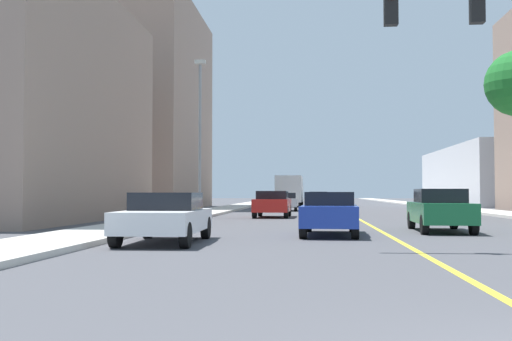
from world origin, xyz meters
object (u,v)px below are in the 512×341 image
object	(u,v)px
street_lamp	(200,129)
car_silver	(286,201)
car_green	(440,210)
car_white	(165,217)
car_red	(272,203)
car_gray	(319,199)
delivery_truck	(290,190)
car_blue	(330,212)

from	to	relation	value
street_lamp	car_silver	bearing A→B (deg)	72.83
car_green	car_white	bearing A→B (deg)	-145.39
car_silver	street_lamp	bearing A→B (deg)	-108.33
car_white	car_green	xyz separation A→B (m)	(8.35, 5.36, 0.06)
car_red	car_silver	size ratio (longest dim) A/B	0.90
car_gray	delivery_truck	xyz separation A→B (m)	(-2.74, 0.69, 0.83)
car_gray	delivery_truck	world-z (taller)	delivery_truck
street_lamp	delivery_truck	bearing A→B (deg)	81.67
car_blue	delivery_truck	xyz separation A→B (m)	(-2.59, 38.89, 0.85)
car_blue	car_gray	bearing A→B (deg)	92.36
car_red	car_silver	bearing A→B (deg)	89.93
car_white	car_red	size ratio (longest dim) A/B	1.04
street_lamp	car_green	size ratio (longest dim) A/B	1.92
street_lamp	car_gray	size ratio (longest dim) A/B	2.04
car_blue	car_gray	xyz separation A→B (m)	(0.15, 38.20, 0.02)
delivery_truck	street_lamp	bearing A→B (deg)	-97.42
street_lamp	car_gray	world-z (taller)	street_lamp
car_red	car_gray	bearing A→B (deg)	84.46
car_red	car_green	bearing A→B (deg)	-59.47
car_white	car_green	distance (m)	9.92
street_lamp	car_green	bearing A→B (deg)	-45.00
car_blue	delivery_truck	bearing A→B (deg)	96.40
car_green	car_gray	world-z (taller)	car_green
car_red	delivery_truck	distance (m)	25.34
car_red	car_gray	world-z (taller)	car_red
delivery_truck	car_blue	bearing A→B (deg)	-85.27
car_blue	car_white	size ratio (longest dim) A/B	1.01
street_lamp	car_gray	bearing A→B (deg)	75.61
street_lamp	car_red	size ratio (longest dim) A/B	2.03
car_red	car_silver	world-z (taller)	car_red
car_blue	car_white	xyz separation A→B (m)	(-4.50, -3.29, -0.02)
car_red	delivery_truck	bearing A→B (deg)	90.81
car_blue	car_red	xyz separation A→B (m)	(-2.67, 13.57, 0.04)
street_lamp	delivery_truck	world-z (taller)	street_lamp
car_blue	car_green	size ratio (longest dim) A/B	1.00
delivery_truck	car_silver	bearing A→B (deg)	-88.48
car_blue	delivery_truck	size ratio (longest dim) A/B	0.55
car_gray	car_red	bearing A→B (deg)	-94.54
delivery_truck	car_red	bearing A→B (deg)	-89.26
car_green	car_red	bearing A→B (deg)	121.46
car_white	delivery_truck	size ratio (longest dim) A/B	0.54
street_lamp	car_white	xyz separation A→B (m)	(1.97, -15.68, -4.02)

